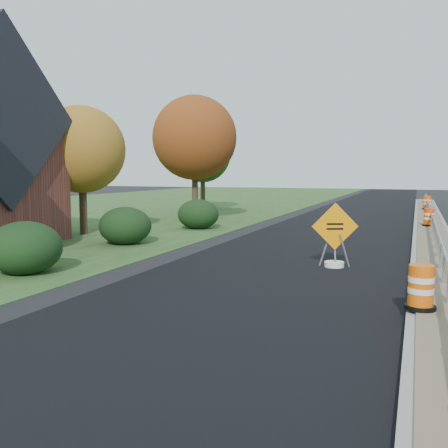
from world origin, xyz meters
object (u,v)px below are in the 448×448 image
(caution_sign, at_px, (335,251))
(barrel_median_mid, at_px, (429,218))
(barrel_median_near, at_px, (421,288))
(barrel_median_far, at_px, (427,203))

(caution_sign, xyz_separation_m, barrel_median_mid, (2.86, 11.27, 0.15))
(barrel_median_near, bearing_deg, barrel_median_mid, 88.44)
(barrel_median_near, distance_m, barrel_median_mid, 16.21)
(barrel_median_near, height_order, barrel_median_mid, barrel_median_mid)
(barrel_median_mid, bearing_deg, barrel_median_far, 89.51)
(barrel_median_near, xyz_separation_m, barrel_median_far, (0.54, 27.86, 0.04))
(caution_sign, height_order, barrel_median_near, caution_sign)
(caution_sign, relative_size, barrel_median_near, 2.26)
(caution_sign, distance_m, barrel_median_mid, 11.62)
(caution_sign, bearing_deg, barrel_median_near, -88.31)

